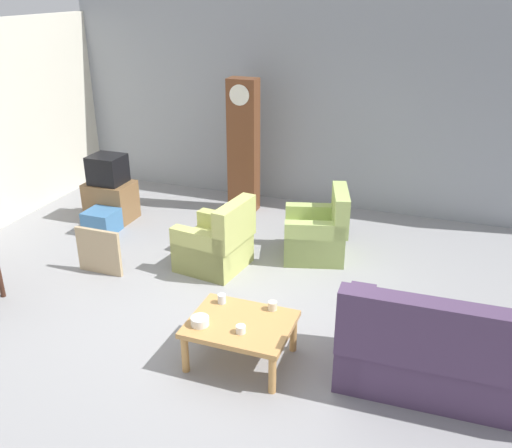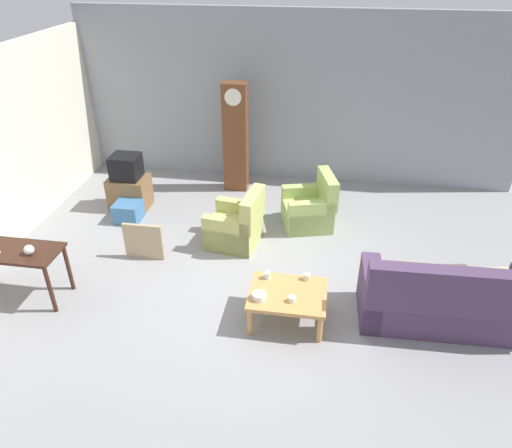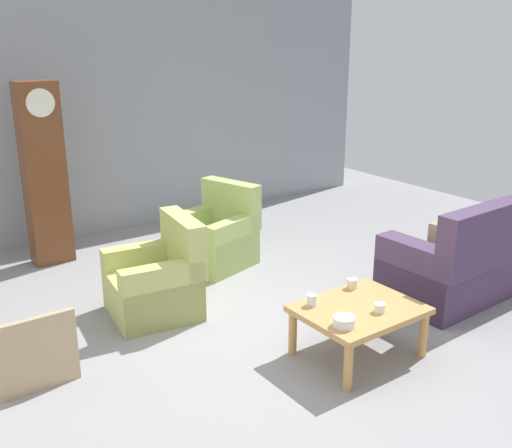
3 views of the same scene
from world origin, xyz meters
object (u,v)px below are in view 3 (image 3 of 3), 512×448
armchair_olive_far (216,238)px  cup_white_porcelain (380,308)px  bowl_white_stacked (344,322)px  cup_blue_rimmed (312,300)px  couch_floral (479,257)px  coffee_table_wood (359,314)px  grandfather_clock (44,174)px  cup_cream_tall (352,284)px  armchair_olive_near (158,283)px  framed_picture_leaning (37,354)px

armchair_olive_far → cup_white_porcelain: 2.57m
bowl_white_stacked → cup_blue_rimmed: bearing=84.6°
cup_white_porcelain → couch_floral: bearing=11.6°
armchair_olive_far → coffee_table_wood: size_ratio=1.01×
grandfather_clock → cup_cream_tall: grandfather_clock is taller
armchair_olive_near → bowl_white_stacked: armchair_olive_near is taller
coffee_table_wood → cup_cream_tall: (0.21, 0.30, 0.10)m
framed_picture_leaning → cup_cream_tall: bearing=-16.1°
armchair_olive_far → coffee_table_wood: armchair_olive_far is taller
couch_floral → bowl_white_stacked: (-2.29, -0.40, 0.12)m
armchair_olive_near → cup_blue_rimmed: (0.68, -1.41, 0.17)m
armchair_olive_near → coffee_table_wood: bearing=-59.5°
couch_floral → cup_white_porcelain: (-1.89, -0.39, 0.11)m
armchair_olive_far → cup_cream_tall: armchair_olive_far is taller
couch_floral → coffee_table_wood: size_ratio=2.21×
grandfather_clock → framed_picture_leaning: size_ratio=3.42×
couch_floral → cup_cream_tall: 1.75m
coffee_table_wood → grandfather_clock: bearing=110.7°
cup_white_porcelain → armchair_olive_near: bearing=119.9°
couch_floral → cup_cream_tall: bearing=177.7°
couch_floral → armchair_olive_far: bearing=130.0°
cup_white_porcelain → cup_cream_tall: cup_cream_tall is taller
armchair_olive_far → cup_blue_rimmed: armchair_olive_far is taller
cup_white_porcelain → bowl_white_stacked: bowl_white_stacked is taller
framed_picture_leaning → cup_cream_tall: 2.60m
cup_blue_rimmed → cup_cream_tall: size_ratio=1.04×
framed_picture_leaning → cup_blue_rimmed: (1.98, -0.78, 0.19)m
couch_floral → cup_cream_tall: size_ratio=23.82×
cup_cream_tall → bowl_white_stacked: cup_cream_tall is taller
armchair_olive_near → grandfather_clock: grandfather_clock is taller
grandfather_clock → framed_picture_leaning: (-0.92, -2.56, -0.74)m
cup_blue_rimmed → cup_cream_tall: bearing=6.3°
coffee_table_wood → cup_blue_rimmed: (-0.29, 0.25, 0.11)m
cup_blue_rimmed → bowl_white_stacked: 0.42m
bowl_white_stacked → armchair_olive_far: bearing=79.6°
armchair_olive_near → armchair_olive_far: (1.11, 0.75, 0.00)m
couch_floral → cup_blue_rimmed: bearing=179.6°
armchair_olive_near → cup_blue_rimmed: 1.57m
grandfather_clock → cup_white_porcelain: 4.04m
cup_cream_tall → cup_blue_rimmed: bearing=-173.7°
cup_blue_rimmed → grandfather_clock: bearing=107.6°
grandfather_clock → cup_white_porcelain: (1.42, -3.74, -0.56)m
bowl_white_stacked → framed_picture_leaning: bearing=148.4°
armchair_olive_far → grandfather_clock: size_ratio=0.47×
couch_floral → armchair_olive_near: bearing=154.2°
cup_cream_tall → grandfather_clock: bearing=115.5°
armchair_olive_far → framed_picture_leaning: size_ratio=1.61×
armchair_olive_far → coffee_table_wood: (-0.14, -2.40, 0.07)m
coffee_table_wood → bowl_white_stacked: (-0.33, -0.17, 0.10)m
armchair_olive_near → cup_white_porcelain: 2.09m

